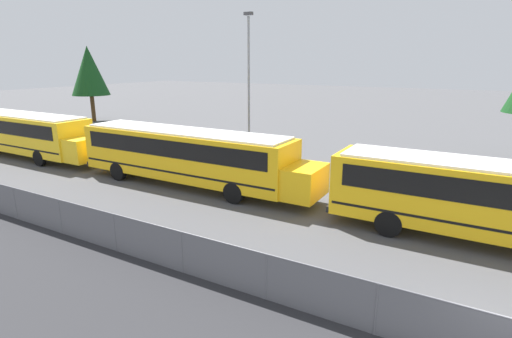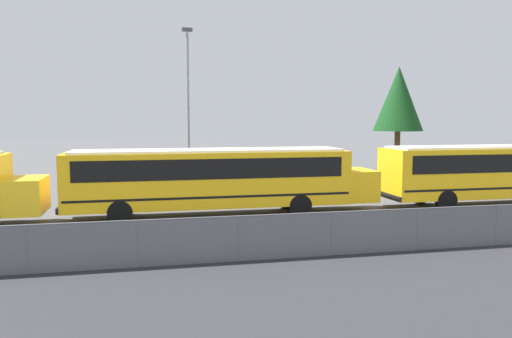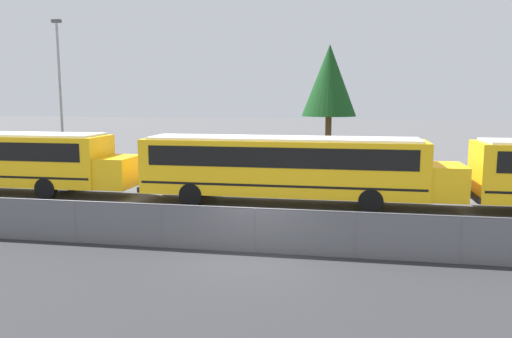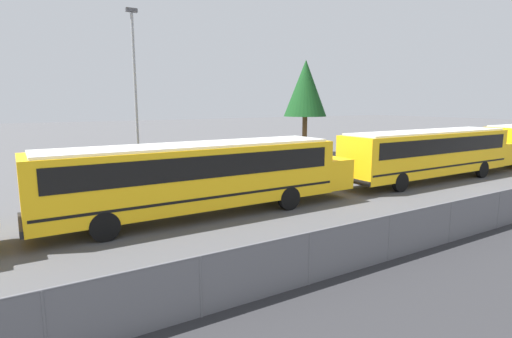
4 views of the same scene
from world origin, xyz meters
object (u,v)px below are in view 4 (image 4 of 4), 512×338
light_pole (135,93)px  school_bus_2 (203,173)px  school_bus_3 (432,151)px  tree_2 (305,89)px

light_pole → school_bus_2: bearing=-85.1°
school_bus_3 → tree_2: tree_2 is taller
school_bus_2 → school_bus_3: size_ratio=1.00×
school_bus_3 → light_pole: (-15.52, 7.53, 3.37)m
light_pole → tree_2: light_pole is taller
tree_2 → school_bus_3: bearing=-95.2°
school_bus_3 → light_pole: light_pole is taller
school_bus_2 → light_pole: light_pole is taller
school_bus_3 → light_pole: 17.58m
school_bus_2 → light_pole: size_ratio=1.47×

